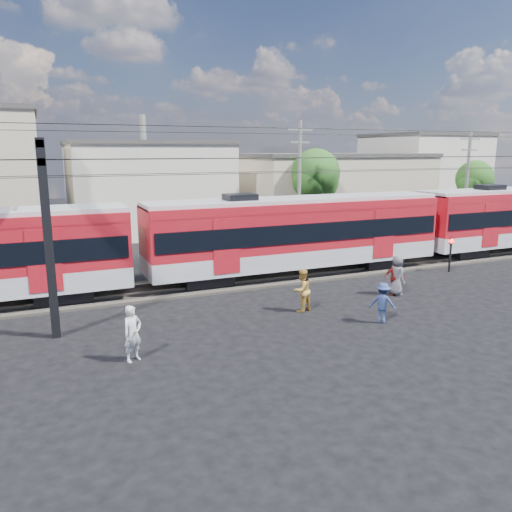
# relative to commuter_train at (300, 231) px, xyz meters

# --- Properties ---
(ground) EXTENTS (120.00, 120.00, 0.00)m
(ground) POSITION_rel_commuter_train_xyz_m (-2.34, -8.00, -2.40)
(ground) COLOR black
(ground) RESTS_ON ground
(track_bed) EXTENTS (70.00, 3.40, 0.12)m
(track_bed) POSITION_rel_commuter_train_xyz_m (-2.34, 0.00, -2.34)
(track_bed) COLOR #2D2823
(track_bed) RESTS_ON ground
(rail_near) EXTENTS (70.00, 0.12, 0.12)m
(rail_near) POSITION_rel_commuter_train_xyz_m (-2.34, -0.75, -2.22)
(rail_near) COLOR #59544C
(rail_near) RESTS_ON track_bed
(rail_far) EXTENTS (70.00, 0.12, 0.12)m
(rail_far) POSITION_rel_commuter_train_xyz_m (-2.34, 0.75, -2.22)
(rail_far) COLOR #59544C
(rail_far) RESTS_ON track_bed
(commuter_train) EXTENTS (50.30, 3.08, 4.17)m
(commuter_train) POSITION_rel_commuter_train_xyz_m (0.00, 0.00, 0.00)
(commuter_train) COLOR black
(commuter_train) RESTS_ON ground
(catenary) EXTENTS (70.00, 9.30, 7.52)m
(catenary) POSITION_rel_commuter_train_xyz_m (-10.99, -0.00, 2.73)
(catenary) COLOR black
(catenary) RESTS_ON ground
(building_midwest) EXTENTS (12.24, 12.24, 7.30)m
(building_midwest) POSITION_rel_commuter_train_xyz_m (-4.34, 19.00, 1.25)
(building_midwest) COLOR beige
(building_midwest) RESTS_ON ground
(building_mideast) EXTENTS (16.32, 10.20, 6.30)m
(building_mideast) POSITION_rel_commuter_train_xyz_m (11.66, 16.00, 0.75)
(building_mideast) COLOR tan
(building_mideast) RESTS_ON ground
(building_east) EXTENTS (10.20, 10.20, 8.30)m
(building_east) POSITION_rel_commuter_train_xyz_m (25.66, 20.00, 1.75)
(building_east) COLOR beige
(building_east) RESTS_ON ground
(utility_pole_mid) EXTENTS (1.80, 0.24, 8.50)m
(utility_pole_mid) POSITION_rel_commuter_train_xyz_m (3.66, 7.00, 2.13)
(utility_pole_mid) COLOR slate
(utility_pole_mid) RESTS_ON ground
(utility_pole_east) EXTENTS (1.80, 0.24, 8.00)m
(utility_pole_east) POSITION_rel_commuter_train_xyz_m (17.66, 6.00, 1.88)
(utility_pole_east) COLOR slate
(utility_pole_east) RESTS_ON ground
(tree_near) EXTENTS (3.82, 3.64, 6.72)m
(tree_near) POSITION_rel_commuter_train_xyz_m (6.84, 10.09, 2.26)
(tree_near) COLOR #382619
(tree_near) RESTS_ON ground
(tree_far) EXTENTS (3.36, 3.12, 5.76)m
(tree_far) POSITION_rel_commuter_train_xyz_m (21.84, 9.09, 1.59)
(tree_far) COLOR #382619
(tree_far) RESTS_ON ground
(pedestrian_a) EXTENTS (0.79, 0.70, 1.83)m
(pedestrian_a) POSITION_rel_commuter_train_xyz_m (-10.15, -7.70, -1.49)
(pedestrian_a) COLOR silver
(pedestrian_a) RESTS_ON ground
(pedestrian_b) EXTENTS (1.05, 0.93, 1.81)m
(pedestrian_b) POSITION_rel_commuter_train_xyz_m (-2.83, -5.43, -1.50)
(pedestrian_b) COLOR gold
(pedestrian_b) RESTS_ON ground
(pedestrian_c) EXTENTS (1.16, 1.14, 1.60)m
(pedestrian_c) POSITION_rel_commuter_train_xyz_m (-0.63, -7.90, -1.60)
(pedestrian_c) COLOR navy
(pedestrian_c) RESTS_ON ground
(pedestrian_d) EXTENTS (1.04, 0.77, 1.64)m
(pedestrian_d) POSITION_rel_commuter_train_xyz_m (2.27, -5.00, -1.58)
(pedestrian_d) COLOR maroon
(pedestrian_d) RESTS_ON ground
(pedestrian_e) EXTENTS (0.62, 0.93, 1.87)m
(pedestrian_e) POSITION_rel_commuter_train_xyz_m (2.35, -5.03, -1.47)
(pedestrian_e) COLOR #515156
(pedestrian_e) RESTS_ON ground
(car_silver) EXTENTS (4.56, 2.39, 1.48)m
(car_silver) POSITION_rel_commuter_train_xyz_m (16.79, 4.09, -1.66)
(car_silver) COLOR #A2A5A9
(car_silver) RESTS_ON ground
(crossing_signal) EXTENTS (0.28, 0.28, 1.91)m
(crossing_signal) POSITION_rel_commuter_train_xyz_m (7.91, -2.64, -1.08)
(crossing_signal) COLOR black
(crossing_signal) RESTS_ON ground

